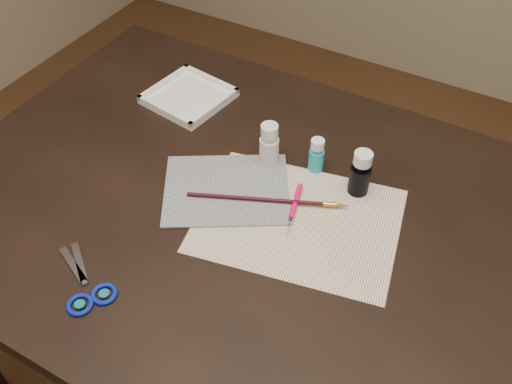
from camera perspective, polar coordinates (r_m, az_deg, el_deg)
The scene contains 10 objects.
table at distance 1.41m, azimuth 0.00°, elevation -12.16°, with size 1.30×0.90×0.75m, color black.
paper at distance 1.10m, azimuth 4.25°, elevation -2.83°, with size 0.38×0.29×0.00m, color white.
canvas at distance 1.15m, azimuth -2.97°, elevation 0.29°, with size 0.25×0.20×0.00m, color black.
paint_bottle_white at distance 1.18m, azimuth 1.33°, elevation 4.76°, with size 0.04×0.04×0.10m, color silver.
paint_bottle_cyan at distance 1.17m, azimuth 6.08°, elevation 3.70°, with size 0.03×0.03×0.08m, color #19ADBC.
paint_bottle_navy at distance 1.13m, azimuth 10.40°, elevation 1.89°, with size 0.04×0.04×0.10m, color black.
paintbrush at distance 1.12m, azimuth 1.22°, elevation -0.79°, with size 0.32×0.01×0.01m, color black, non-canonical shape.
craft_knife at distance 1.11m, azimuth 3.79°, elevation -1.73°, with size 0.14×0.01×0.01m, color #F50A69, non-canonical shape.
scissors at distance 1.05m, azimuth -17.36°, elevation -8.20°, with size 0.18×0.09×0.01m, color silver, non-canonical shape.
palette_tray at distance 1.38m, azimuth -6.75°, elevation 9.52°, with size 0.17×0.17×0.02m, color white.
Camera 1 is at (0.37, -0.66, 1.57)m, focal length 40.00 mm.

